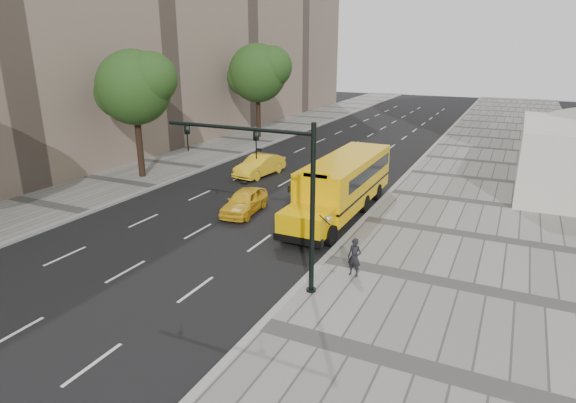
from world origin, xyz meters
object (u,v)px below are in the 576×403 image
at_px(pedestrian, 354,257).
at_px(school_bus, 344,181).
at_px(tree_b, 135,87).
at_px(traffic_signal, 277,184).
at_px(taxi_near, 244,201).
at_px(taxi_far, 260,166).
at_px(tree_c, 259,73).

bearing_deg(pedestrian, school_bus, 122.29).
height_order(tree_b, traffic_signal, tree_b).
relative_size(taxi_near, taxi_far, 0.88).
height_order(pedestrian, traffic_signal, traffic_signal).
relative_size(tree_b, taxi_far, 1.94).
bearing_deg(pedestrian, traffic_signal, -132.06).
bearing_deg(taxi_near, taxi_far, 106.24).
height_order(school_bus, pedestrian, school_bus).
height_order(school_bus, taxi_far, school_bus).
relative_size(taxi_far, traffic_signal, 0.70).
distance_m(tree_b, traffic_signal, 18.71).
relative_size(tree_c, taxi_far, 2.04).
bearing_deg(school_bus, pedestrian, -67.66).
distance_m(taxi_far, pedestrian, 16.60).
xyz_separation_m(taxi_near, traffic_signal, (5.51, -6.86, 3.43)).
xyz_separation_m(tree_c, school_bus, (14.90, -17.33, -4.60)).
bearing_deg(taxi_far, traffic_signal, -51.74).
bearing_deg(school_bus, tree_b, 177.65).
bearing_deg(tree_b, pedestrian, -24.47).
height_order(school_bus, taxi_near, school_bus).
relative_size(tree_b, pedestrian, 5.54).
bearing_deg(tree_b, taxi_far, 30.87).
xyz_separation_m(pedestrian, traffic_signal, (-2.43, -1.90, 3.16)).
bearing_deg(school_bus, taxi_near, -151.33).
relative_size(tree_c, taxi_near, 2.33).
distance_m(tree_b, pedestrian, 20.50).
height_order(tree_b, school_bus, tree_b).
xyz_separation_m(tree_b, taxi_near, (10.09, -3.25, -5.57)).
height_order(taxi_far, traffic_signal, traffic_signal).
distance_m(taxi_near, pedestrian, 9.36).
height_order(taxi_near, pedestrian, pedestrian).
bearing_deg(taxi_far, taxi_near, -60.01).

